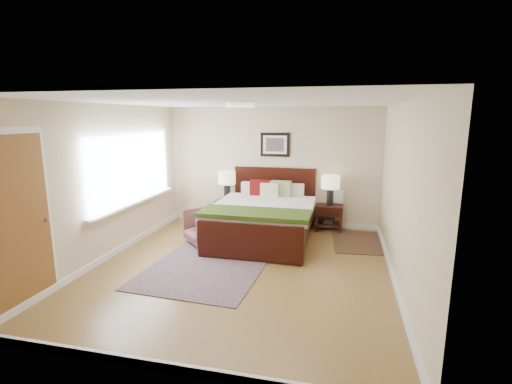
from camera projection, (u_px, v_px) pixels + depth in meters
floor at (242, 267)px, 5.75m from camera, size 5.00×5.00×0.00m
back_wall at (272, 167)px, 7.89m from camera, size 4.50×0.04×2.50m
front_wall at (162, 243)px, 3.12m from camera, size 4.50×0.04×2.50m
left_wall at (107, 182)px, 6.01m from camera, size 0.04×5.00×2.50m
right_wall at (401, 195)px, 5.00m from camera, size 0.04×5.00×2.50m
ceiling at (240, 102)px, 5.26m from camera, size 4.50×5.00×0.02m
window at (133, 169)px, 6.64m from camera, size 0.11×2.72×1.32m
door at (19, 222)px, 4.37m from camera, size 0.06×1.00×2.18m
ceil_fixture at (240, 104)px, 5.26m from camera, size 0.44×0.44×0.08m
bed at (264, 211)px, 6.95m from camera, size 1.86×2.26×1.22m
wall_art at (275, 145)px, 7.75m from camera, size 0.62×0.05×0.50m
nightstand_left at (227, 205)px, 8.03m from camera, size 0.44×0.40×0.53m
nightstand_right at (329, 215)px, 7.57m from camera, size 0.53×0.40×0.52m
lamp_left at (227, 180)px, 7.94m from camera, size 0.37×0.37×0.61m
lamp_right at (330, 184)px, 7.45m from camera, size 0.37×0.37×0.61m
armchair at (206, 227)px, 6.79m from camera, size 0.97×0.97×0.64m
rug_persian at (210, 264)px, 5.87m from camera, size 1.85×2.52×0.01m
rug_navy at (358, 242)px, 6.90m from camera, size 0.99×1.39×0.01m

